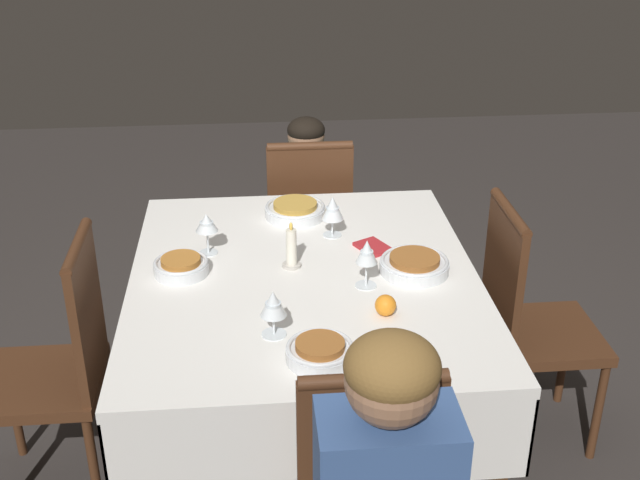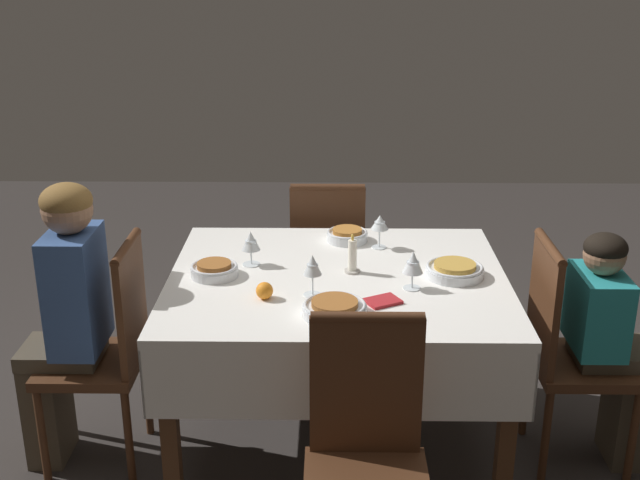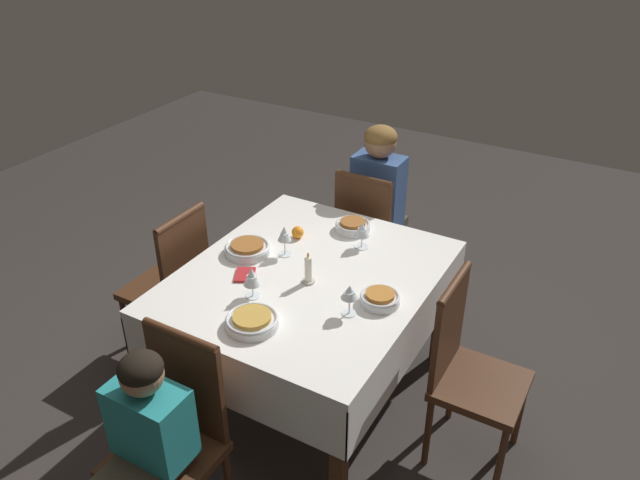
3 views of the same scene
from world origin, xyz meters
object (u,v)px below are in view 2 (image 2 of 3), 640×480
bowl_south (347,235)px  orange_fruit (265,291)px  person_child_teal (610,340)px  candle_centerpiece (352,258)px  dining_table (337,297)px  napkin_red_folded (383,301)px  chair_west (567,346)px  wine_glass_east (251,242)px  wine_glass_south (380,223)px  bowl_east (214,269)px  chair_north (366,453)px  chair_east (108,345)px  bowl_north (335,308)px  wine_glass_north (312,267)px  wine_glass_west (413,263)px  person_adult_denim (66,310)px  chair_south (327,261)px  bowl_west (455,269)px

bowl_south → orange_fruit: size_ratio=2.79×
person_child_teal → candle_centerpiece: bearing=83.2°
dining_table → napkin_red_folded: napkin_red_folded is taller
person_child_teal → napkin_red_folded: (0.91, 0.17, 0.24)m
chair_west → wine_glass_east: bearing=81.2°
person_child_teal → napkin_red_folded: 0.95m
wine_glass_south → bowl_east: bearing=25.9°
bowl_south → wine_glass_south: size_ratio=1.21×
person_child_teal → wine_glass_east: person_child_teal is taller
chair_north → napkin_red_folded: bearing=82.1°
chair_east → bowl_east: 0.52m
bowl_north → napkin_red_folded: bearing=-148.1°
bowl_east → wine_glass_east: 0.19m
person_child_teal → wine_glass_north: person_child_teal is taller
wine_glass_west → wine_glass_north: size_ratio=0.93×
orange_fruit → person_adult_denim: bearing=-8.6°
bowl_north → orange_fruit: bearing=-28.3°
orange_fruit → chair_east: bearing=-10.6°
chair_south → bowl_east: bearing=61.5°
wine_glass_north → person_child_teal: bearing=-174.8°
person_child_teal → wine_glass_east: 1.47m
wine_glass_west → napkin_red_folded: 0.20m
chair_south → orange_fruit: 1.09m
chair_east → wine_glass_west: (-1.18, 0.02, 0.36)m
orange_fruit → wine_glass_south: bearing=-130.0°
napkin_red_folded → person_adult_denim: bearing=-6.9°
dining_table → napkin_red_folded: 0.31m
chair_north → napkin_red_folded: 0.62m
wine_glass_east → chair_north: bearing=115.4°
bowl_east → wine_glass_east: wine_glass_east is taller
chair_east → wine_glass_south: chair_east is taller
chair_south → person_child_teal: person_child_teal is taller
bowl_south → wine_glass_south: 0.18m
bowl_east → wine_glass_north: 0.44m
orange_fruit → dining_table: bearing=-140.6°
bowl_east → candle_centerpiece: bearing=-175.2°
wine_glass_west → candle_centerpiece: 0.28m
bowl_east → bowl_north: size_ratio=0.82×
chair_east → wine_glass_east: 0.69m
bowl_east → chair_south: bearing=-118.5°
bowl_east → bowl_north: (-0.47, 0.35, -0.00)m
bowl_south → chair_east: bearing=27.8°
person_child_teal → candle_centerpiece: person_child_teal is taller
chair_east → person_child_teal: bearing=90.6°
bowl_west → bowl_north: same height
chair_south → bowl_north: chair_south is taller
napkin_red_folded → bowl_west: bearing=-139.2°
bowl_east → napkin_red_folded: size_ratio=1.25×
bowl_west → wine_glass_east: bearing=-7.6°
chair_west → bowl_south: chair_west is taller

